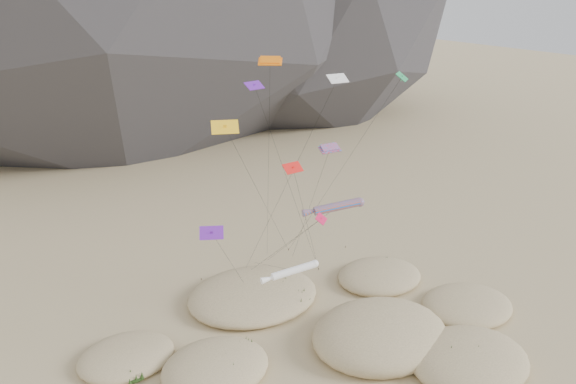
% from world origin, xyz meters
% --- Properties ---
extents(ground, '(500.00, 500.00, 0.00)m').
position_xyz_m(ground, '(0.00, 0.00, 0.00)').
color(ground, '#CCB789').
rests_on(ground, ground).
extents(dunes, '(47.53, 38.48, 4.51)m').
position_xyz_m(dunes, '(-1.05, 4.04, 0.73)').
color(dunes, '#CCB789').
rests_on(dunes, ground).
extents(dune_grass, '(41.15, 28.47, 1.52)m').
position_xyz_m(dune_grass, '(-2.00, 4.04, 0.83)').
color(dune_grass, black).
rests_on(dune_grass, ground).
extents(kite_stakes, '(21.84, 7.16, 0.30)m').
position_xyz_m(kite_stakes, '(1.53, 22.56, 0.15)').
color(kite_stakes, '#3F2D1E').
rests_on(kite_stakes, ground).
extents(rainbow_tube_kite, '(7.45, 13.35, 12.48)m').
position_xyz_m(rainbow_tube_kite, '(5.11, 13.44, 11.63)').
color(rainbow_tube_kite, '#E75018').
rests_on(rainbow_tube_kite, ground).
extents(white_tube_kite, '(9.16, 20.82, 10.47)m').
position_xyz_m(white_tube_kite, '(-5.34, 5.50, 9.84)').
color(white_tube_kite, white).
rests_on(white_tube_kite, ground).
extents(orange_parafoil, '(6.32, 12.11, 28.82)m').
position_xyz_m(orange_parafoil, '(-1.64, 16.38, 27.94)').
color(orange_parafoil, orange).
rests_on(orange_parafoil, ground).
extents(multi_parafoil, '(3.67, 12.61, 19.53)m').
position_xyz_m(multi_parafoil, '(3.72, 12.90, 18.85)').
color(multi_parafoil, '#FF1A29').
rests_on(multi_parafoil, ground).
extents(delta_kites, '(26.16, 19.70, 26.81)m').
position_xyz_m(delta_kites, '(-1.78, 11.60, 20.43)').
color(delta_kites, white).
rests_on(delta_kites, ground).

